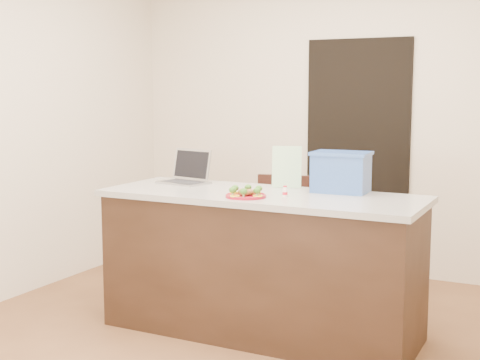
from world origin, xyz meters
The scene contains 16 objects.
ground centered at (0.00, 0.00, 0.00)m, with size 4.00×4.00×0.00m, color brown.
room_shell centered at (0.00, 0.00, 1.62)m, with size 4.00×4.00×4.00m.
doorway centered at (0.10, 1.98, 1.00)m, with size 0.90×0.02×2.00m, color black.
island centered at (0.00, 0.25, 0.46)m, with size 2.06×0.76×0.92m.
plate centered at (-0.01, 0.06, 0.93)m, with size 0.25×0.25×0.02m.
meatballs centered at (-0.01, 0.05, 0.95)m, with size 0.10×0.09×0.04m.
broccoli centered at (-0.01, 0.06, 0.97)m, with size 0.21×0.21×0.04m.
pepper_rings centered at (-0.01, 0.06, 0.94)m, with size 0.25×0.25×0.01m.
napkin centered at (-0.06, 0.09, 0.92)m, with size 0.14×0.14×0.01m, color silver.
fork centered at (-0.08, 0.10, 0.93)m, with size 0.07×0.14×0.00m.
knife centered at (-0.03, 0.07, 0.93)m, with size 0.09×0.20×0.01m.
yogurt_bottle centered at (0.19, 0.18, 0.95)m, with size 0.03×0.03×0.07m.
laptop centered at (-0.67, 0.45, 0.98)m, with size 0.37×0.32×0.23m.
leaflet centered at (0.05, 0.54, 1.06)m, with size 0.20×0.00×0.28m, color white.
blue_box centered at (0.44, 0.51, 1.05)m, with size 0.37×0.27×0.26m.
chair centered at (-0.23, 1.07, 0.52)m, with size 0.47×0.47×0.92m.
Camera 1 is at (1.76, -3.56, 1.57)m, focal length 50.00 mm.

